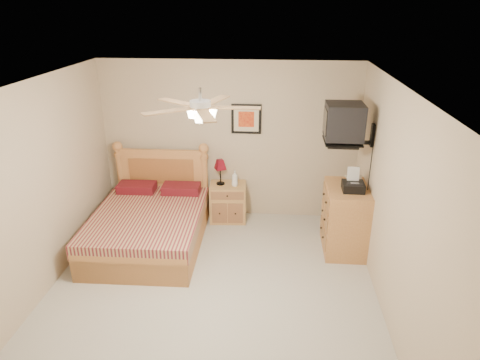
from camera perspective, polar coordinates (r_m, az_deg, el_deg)
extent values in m
plane|color=#A9A498|center=(5.33, -3.99, -15.34)|extent=(4.50, 4.50, 0.00)
cube|color=white|center=(4.27, -4.91, 12.09)|extent=(4.00, 4.50, 0.04)
cube|color=tan|center=(6.74, -1.45, 5.18)|extent=(4.00, 0.04, 2.50)
cube|color=tan|center=(5.35, -26.09, -2.07)|extent=(0.04, 4.50, 2.50)
cube|color=tan|center=(4.79, 20.00, -3.85)|extent=(0.04, 4.50, 2.50)
cube|color=#AD7E3E|center=(6.87, -1.61, -2.97)|extent=(0.59, 0.46, 0.61)
imported|color=white|center=(6.65, -0.70, 0.22)|extent=(0.11, 0.11, 0.25)
cube|color=black|center=(6.60, 0.85, 8.14)|extent=(0.46, 0.04, 0.46)
cube|color=#A76835|center=(6.16, 13.85, -5.06)|extent=(0.56, 0.81, 0.95)
imported|color=beige|center=(6.21, 14.10, 0.12)|extent=(0.23, 0.28, 0.02)
imported|color=gray|center=(6.21, 14.26, 0.32)|extent=(0.22, 0.28, 0.02)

